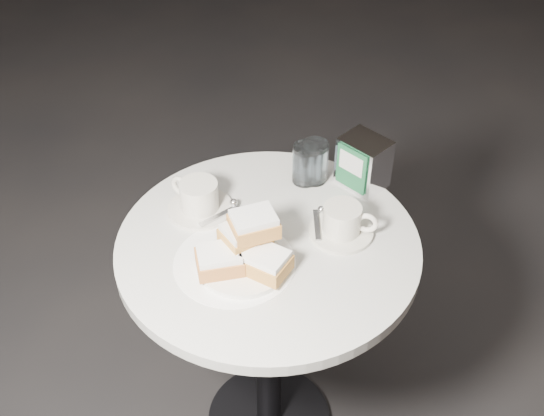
% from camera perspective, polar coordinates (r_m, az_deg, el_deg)
% --- Properties ---
extents(cafe_table, '(0.70, 0.70, 0.74)m').
position_cam_1_polar(cafe_table, '(1.70, -0.31, -7.64)').
color(cafe_table, black).
rests_on(cafe_table, ground).
extents(sugar_spill, '(0.35, 0.35, 0.00)m').
position_cam_1_polar(sugar_spill, '(1.51, -3.15, -4.57)').
color(sugar_spill, white).
rests_on(sugar_spill, cafe_table).
extents(beignet_plate, '(0.26, 0.26, 0.13)m').
position_cam_1_polar(beignet_plate, '(1.47, -2.26, -3.58)').
color(beignet_plate, white).
rests_on(beignet_plate, cafe_table).
extents(coffee_cup_left, '(0.18, 0.18, 0.08)m').
position_cam_1_polar(coffee_cup_left, '(1.63, -6.13, 0.77)').
color(coffee_cup_left, beige).
rests_on(coffee_cup_left, cafe_table).
extents(coffee_cup_right, '(0.18, 0.18, 0.08)m').
position_cam_1_polar(coffee_cup_right, '(1.57, 5.92, -1.20)').
color(coffee_cup_right, beige).
rests_on(coffee_cup_right, cafe_table).
extents(water_glass_left, '(0.08, 0.08, 0.10)m').
position_cam_1_polar(water_glass_left, '(1.70, 2.80, 3.67)').
color(water_glass_left, silver).
rests_on(water_glass_left, cafe_table).
extents(water_glass_right, '(0.08, 0.08, 0.11)m').
position_cam_1_polar(water_glass_right, '(1.71, 3.58, 3.84)').
color(water_glass_right, silver).
rests_on(water_glass_right, cafe_table).
extents(napkin_dispenser, '(0.13, 0.12, 0.13)m').
position_cam_1_polar(napkin_dispenser, '(1.70, 7.64, 3.79)').
color(napkin_dispenser, white).
rests_on(napkin_dispenser, cafe_table).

